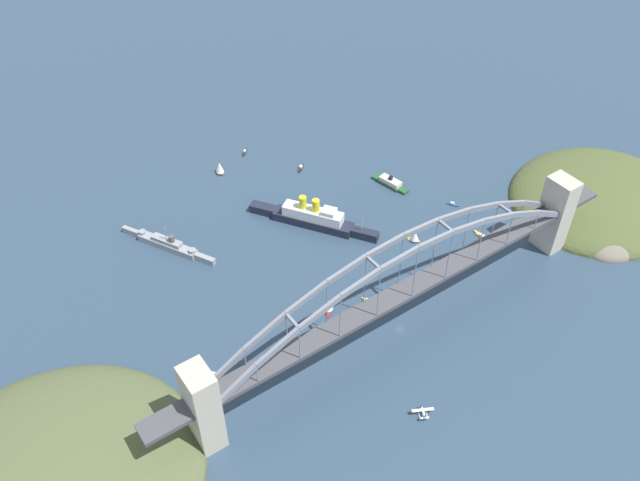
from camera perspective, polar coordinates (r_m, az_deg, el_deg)
ground_plane at (r=381.34m, az=6.89°, el=-7.48°), size 1400.00×1400.00×0.00m
harbor_arch_bridge at (r=359.40m, az=7.27°, el=-4.43°), size 303.47×17.53×67.87m
headland_east_shore at (r=498.10m, az=22.85°, el=3.00°), size 128.56×117.54×30.70m
ocean_liner at (r=437.47m, az=-0.65°, el=1.97°), size 55.87×78.11×21.63m
naval_cruiser at (r=433.34m, az=-12.87°, el=-0.33°), size 36.43×63.81×17.32m
harbor_ferry_steamer at (r=476.05m, az=6.03°, el=4.97°), size 11.80×30.00×7.62m
seaplane_taxiing_near_bridge at (r=347.01m, az=8.82°, el=-14.36°), size 10.88×8.72×4.97m
small_boat_0 at (r=392.26m, az=4.07°, el=-5.17°), size 3.29×7.47×2.56m
small_boat_1 at (r=384.35m, az=0.71°, el=-5.57°), size 8.39×9.58×9.22m
small_boat_2 at (r=490.33m, az=-1.66°, el=6.25°), size 8.82×7.61×2.23m
small_boat_3 at (r=362.69m, az=-9.07°, el=-11.25°), size 7.75×8.21×1.74m
small_boat_4 at (r=431.29m, az=8.12°, el=0.38°), size 7.23×9.21×8.81m
small_boat_5 at (r=509.83m, az=-6.48°, el=7.54°), size 7.43×7.28×1.96m
small_boat_6 at (r=465.74m, az=11.32°, el=3.07°), size 5.55×8.00×2.17m
small_boat_7 at (r=444.42m, az=13.67°, el=0.38°), size 3.18×12.63×2.22m
small_boat_8 at (r=488.24m, az=-8.61°, el=6.21°), size 6.51×10.88×11.33m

